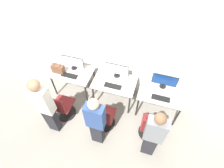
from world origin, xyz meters
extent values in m
plane|color=gray|center=(0.00, 0.00, 0.00)|extent=(20.00, 20.00, 0.00)
cube|color=silver|center=(0.00, 0.80, 1.40)|extent=(12.00, 0.05, 2.80)
cube|color=#BCB7AD|center=(-1.10, 0.34, 0.73)|extent=(1.01, 0.67, 0.02)
cylinder|color=black|center=(-1.56, 0.05, 0.36)|extent=(0.04, 0.04, 0.71)
cylinder|color=black|center=(-0.65, 0.05, 0.36)|extent=(0.04, 0.04, 0.71)
cylinder|color=black|center=(-1.56, 0.62, 0.36)|extent=(0.04, 0.04, 0.71)
cylinder|color=black|center=(-0.65, 0.62, 0.36)|extent=(0.04, 0.04, 0.71)
cylinder|color=black|center=(-1.10, 0.47, 0.74)|extent=(0.15, 0.15, 0.01)
cylinder|color=black|center=(-1.10, 0.47, 0.79)|extent=(0.04, 0.04, 0.07)
cube|color=black|center=(-1.10, 0.48, 0.96)|extent=(0.56, 0.01, 0.30)
cube|color=silver|center=(-1.10, 0.47, 0.96)|extent=(0.54, 0.01, 0.27)
cube|color=black|center=(-1.10, 0.19, 0.75)|extent=(0.40, 0.14, 0.02)
ellipsoid|color=silver|center=(-0.85, 0.16, 0.75)|extent=(0.06, 0.09, 0.03)
cylinder|color=black|center=(-1.04, -0.42, 0.01)|extent=(0.48, 0.48, 0.03)
cylinder|color=black|center=(-1.04, -0.42, 0.21)|extent=(0.04, 0.04, 0.37)
cube|color=maroon|center=(-1.04, -0.42, 0.42)|extent=(0.44, 0.44, 0.05)
cube|color=maroon|center=(-1.04, -0.63, 0.67)|extent=(0.40, 0.04, 0.44)
cube|color=#232328|center=(-1.09, -0.84, 0.40)|extent=(0.25, 0.16, 0.79)
cube|color=silver|center=(-1.09, -0.84, 1.13)|extent=(0.36, 0.20, 0.69)
sphere|color=#9E7051|center=(-1.09, -0.84, 1.59)|extent=(0.22, 0.22, 0.22)
cube|color=#BCB7AD|center=(0.00, 0.34, 0.73)|extent=(1.01, 0.67, 0.02)
cylinder|color=black|center=(-0.45, 0.05, 0.36)|extent=(0.04, 0.04, 0.71)
cylinder|color=black|center=(0.45, 0.05, 0.36)|extent=(0.04, 0.04, 0.71)
cylinder|color=black|center=(-0.45, 0.62, 0.36)|extent=(0.04, 0.04, 0.71)
cylinder|color=black|center=(0.45, 0.62, 0.36)|extent=(0.04, 0.04, 0.71)
cylinder|color=black|center=(0.00, 0.54, 0.74)|extent=(0.15, 0.15, 0.01)
cylinder|color=black|center=(0.00, 0.54, 0.79)|extent=(0.04, 0.04, 0.07)
cube|color=black|center=(0.00, 0.54, 0.96)|extent=(0.56, 0.01, 0.30)
cube|color=silver|center=(0.00, 0.54, 0.96)|extent=(0.54, 0.01, 0.27)
cube|color=black|center=(0.00, 0.19, 0.75)|extent=(0.40, 0.14, 0.02)
ellipsoid|color=silver|center=(0.26, 0.20, 0.75)|extent=(0.06, 0.09, 0.03)
cylinder|color=black|center=(-0.01, -0.39, 0.01)|extent=(0.48, 0.48, 0.03)
cylinder|color=black|center=(-0.01, -0.39, 0.21)|extent=(0.04, 0.04, 0.37)
cube|color=maroon|center=(-0.01, -0.39, 0.42)|extent=(0.44, 0.44, 0.05)
cube|color=maroon|center=(-0.01, -0.59, 0.67)|extent=(0.40, 0.04, 0.44)
cube|color=#232328|center=(-0.03, -0.81, 0.36)|extent=(0.25, 0.16, 0.72)
cube|color=navy|center=(-0.03, -0.81, 1.03)|extent=(0.36, 0.20, 0.62)
sphere|color=tan|center=(-0.03, -0.81, 1.45)|extent=(0.20, 0.20, 0.20)
cube|color=#BCB7AD|center=(1.10, 0.34, 0.73)|extent=(1.01, 0.67, 0.02)
cylinder|color=black|center=(0.65, 0.05, 0.36)|extent=(0.04, 0.04, 0.71)
cylinder|color=black|center=(1.56, 0.05, 0.36)|extent=(0.04, 0.04, 0.71)
cylinder|color=black|center=(0.65, 0.62, 0.36)|extent=(0.04, 0.04, 0.71)
cylinder|color=black|center=(1.56, 0.62, 0.36)|extent=(0.04, 0.04, 0.71)
cylinder|color=black|center=(1.10, 0.53, 0.74)|extent=(0.15, 0.15, 0.01)
cylinder|color=black|center=(1.10, 0.53, 0.79)|extent=(0.04, 0.04, 0.07)
cube|color=black|center=(1.10, 0.53, 0.96)|extent=(0.56, 0.01, 0.30)
cube|color=navy|center=(1.10, 0.53, 0.96)|extent=(0.54, 0.01, 0.27)
cube|color=black|center=(1.10, 0.18, 0.75)|extent=(0.40, 0.14, 0.02)
ellipsoid|color=silver|center=(1.36, 0.20, 0.75)|extent=(0.06, 0.09, 0.03)
cylinder|color=black|center=(1.04, -0.33, 0.01)|extent=(0.48, 0.48, 0.03)
cylinder|color=black|center=(1.04, -0.33, 0.21)|extent=(0.04, 0.04, 0.37)
cube|color=maroon|center=(1.04, -0.33, 0.42)|extent=(0.44, 0.44, 0.05)
cube|color=maroon|center=(1.04, -0.53, 0.67)|extent=(0.40, 0.04, 0.44)
cube|color=#232328|center=(1.07, -0.75, 0.36)|extent=(0.25, 0.16, 0.71)
cube|color=slate|center=(1.07, -0.75, 1.02)|extent=(0.36, 0.20, 0.62)
sphere|color=brown|center=(1.07, -0.75, 1.44)|extent=(0.20, 0.20, 0.20)
cube|color=brown|center=(-1.41, 0.24, 0.85)|extent=(0.30, 0.14, 0.22)
torus|color=brown|center=(-1.41, 0.24, 0.98)|extent=(0.18, 0.18, 0.01)
camera|label=1|loc=(0.73, -2.23, 3.89)|focal=28.00mm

